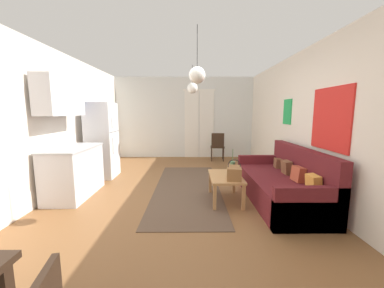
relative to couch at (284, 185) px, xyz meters
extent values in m
cube|color=brown|center=(-1.77, -0.02, -0.33)|extent=(5.06, 8.20, 0.10)
cube|color=silver|center=(-1.77, 3.83, 1.03)|extent=(4.66, 0.10, 2.61)
cube|color=white|center=(-1.53, 3.77, 0.81)|extent=(0.47, 0.02, 2.17)
cube|color=white|center=(-1.04, 3.77, 0.81)|extent=(0.47, 0.02, 2.17)
cube|color=white|center=(-1.28, 3.76, 1.92)|extent=(1.03, 0.03, 0.06)
cube|color=silver|center=(0.51, -0.02, 1.03)|extent=(0.10, 7.80, 2.61)
cube|color=red|center=(0.45, -0.40, 1.12)|extent=(0.02, 0.89, 0.91)
cube|color=green|center=(0.45, 1.07, 1.22)|extent=(0.02, 0.35, 0.52)
cube|color=silver|center=(-4.05, -0.02, 1.03)|extent=(0.10, 7.80, 2.61)
cube|color=blue|center=(-3.99, 0.95, 1.53)|extent=(0.02, 0.32, 0.40)
cube|color=brown|center=(-1.64, 0.64, -0.27)|extent=(1.25, 3.31, 0.01)
cube|color=#5B191E|center=(-0.09, 0.00, -0.07)|extent=(0.92, 2.13, 0.41)
cube|color=#5B191E|center=(0.29, 0.00, 0.18)|extent=(0.15, 2.13, 0.91)
cube|color=#5B191E|center=(-0.09, -1.01, 0.02)|extent=(0.92, 0.11, 0.59)
cube|color=#5B191E|center=(-0.09, 1.01, 0.02)|extent=(0.92, 0.11, 0.59)
cube|color=gold|center=(0.13, -0.65, 0.24)|extent=(0.15, 0.23, 0.24)
cube|color=#B74C33|center=(0.13, -0.21, 0.25)|extent=(0.16, 0.25, 0.24)
cube|color=brown|center=(0.13, 0.22, 0.25)|extent=(0.14, 0.23, 0.24)
cube|color=brown|center=(0.15, 0.67, 0.22)|extent=(0.14, 0.19, 0.19)
cube|color=#B27F4C|center=(-0.98, 0.02, 0.14)|extent=(0.52, 0.85, 0.04)
cube|color=#B27F4C|center=(-1.20, -0.37, -0.08)|extent=(0.05, 0.05, 0.40)
cube|color=#B27F4C|center=(-0.76, -0.37, -0.08)|extent=(0.05, 0.05, 0.40)
cube|color=#B27F4C|center=(-1.20, 0.40, -0.08)|extent=(0.05, 0.05, 0.40)
cube|color=#B27F4C|center=(-0.76, 0.40, -0.08)|extent=(0.05, 0.05, 0.40)
cylinder|color=#47704C|center=(-0.86, 0.09, 0.27)|extent=(0.09, 0.09, 0.22)
cylinder|color=#477F42|center=(-0.86, 0.09, 0.49)|extent=(0.01, 0.01, 0.22)
cube|color=brown|center=(-0.88, -0.19, 0.26)|extent=(0.27, 0.35, 0.20)
torus|color=black|center=(-0.88, -0.19, 0.38)|extent=(0.20, 0.01, 0.20)
cube|color=white|center=(-3.60, 1.49, 0.58)|extent=(0.57, 0.66, 1.71)
cube|color=#4C4C51|center=(-3.31, 1.49, 0.78)|extent=(0.01, 0.63, 0.01)
cylinder|color=#B7BABF|center=(-3.29, 1.30, 0.98)|extent=(0.02, 0.02, 0.24)
cylinder|color=#B7BABF|center=(-3.29, 1.30, 0.47)|extent=(0.02, 0.02, 0.38)
cube|color=silver|center=(-3.65, 0.27, 0.15)|extent=(0.59, 1.17, 0.85)
cube|color=#B7BABF|center=(-3.65, 0.27, 0.59)|extent=(0.62, 1.20, 0.03)
cube|color=#999BA0|center=(-3.65, 0.29, 0.54)|extent=(0.36, 0.40, 0.10)
cylinder|color=#B7BABF|center=(-3.89, 0.29, 0.70)|extent=(0.02, 0.02, 0.20)
cube|color=silver|center=(-3.79, 0.27, 1.48)|extent=(0.32, 1.05, 0.65)
cylinder|color=black|center=(-0.54, 3.41, -0.07)|extent=(0.03, 0.03, 0.41)
cylinder|color=black|center=(-0.90, 3.44, -0.07)|extent=(0.03, 0.03, 0.41)
cylinder|color=black|center=(-0.57, 3.07, -0.07)|extent=(0.03, 0.03, 0.41)
cylinder|color=black|center=(-0.93, 3.10, -0.07)|extent=(0.03, 0.03, 0.41)
cube|color=black|center=(-0.73, 3.25, 0.15)|extent=(0.45, 0.43, 0.04)
cube|color=black|center=(-0.75, 3.08, 0.37)|extent=(0.38, 0.06, 0.43)
cylinder|color=black|center=(-1.48, -0.58, 2.07)|extent=(0.01, 0.01, 0.52)
sphere|color=white|center=(-1.48, -0.58, 1.70)|extent=(0.22, 0.22, 0.22)
cylinder|color=black|center=(-1.52, 1.95, 2.13)|extent=(0.01, 0.01, 0.41)
sphere|color=white|center=(-1.52, 1.95, 1.79)|extent=(0.26, 0.26, 0.26)
camera|label=1|loc=(-1.57, -3.66, 1.22)|focal=21.15mm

